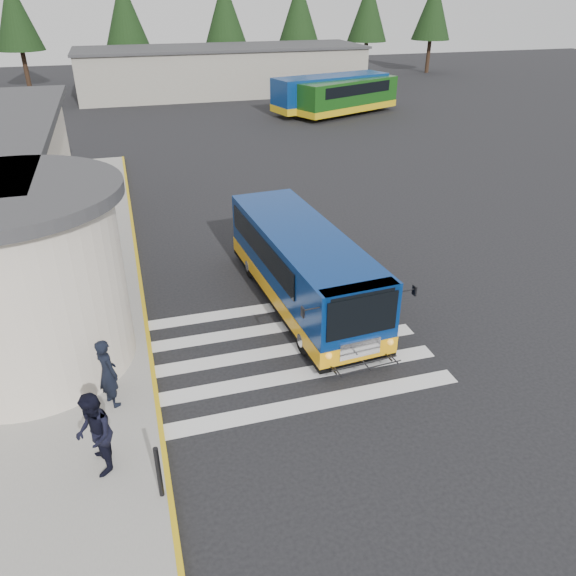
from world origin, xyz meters
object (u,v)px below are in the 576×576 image
object	(u,v)px
pedestrian_a	(108,373)
far_bus_b	(347,95)
far_bus_a	(330,92)
bollard	(159,472)
pedestrian_b	(94,434)
transit_bus	(303,270)

from	to	relation	value
pedestrian_a	far_bus_b	distance (m)	36.40
pedestrian_a	far_bus_a	distance (m)	37.00
bollard	far_bus_b	xyz separation A→B (m)	(17.67, 34.49, 0.74)
far_bus_a	far_bus_b	world-z (taller)	far_bus_a
pedestrian_b	far_bus_b	xyz separation A→B (m)	(18.82, 33.44, 0.41)
transit_bus	bollard	world-z (taller)	transit_bus
far_bus_a	far_bus_b	bearing A→B (deg)	-156.65
transit_bus	pedestrian_a	world-z (taller)	transit_bus
transit_bus	pedestrian_a	size ratio (longest dim) A/B	4.91
transit_bus	far_bus_b	bearing A→B (deg)	61.49
far_bus_a	far_bus_b	xyz separation A→B (m)	(0.92, -1.21, -0.10)
pedestrian_b	bollard	bearing A→B (deg)	42.48
pedestrian_b	far_bus_a	distance (m)	39.00
bollard	pedestrian_a	bearing A→B (deg)	105.36
far_bus_b	pedestrian_a	bearing A→B (deg)	126.15
far_bus_a	far_bus_b	size ratio (longest dim) A/B	1.07
pedestrian_a	bollard	xyz separation A→B (m)	(0.87, -3.17, -0.29)
transit_bus	far_bus_b	xyz separation A→B (m)	(12.57, 27.71, 0.34)
pedestrian_b	bollard	distance (m)	1.59
bollard	far_bus_b	size ratio (longest dim) A/B	0.13
pedestrian_a	pedestrian_b	size ratio (longest dim) A/B	0.95
pedestrian_a	far_bus_b	size ratio (longest dim) A/B	0.19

